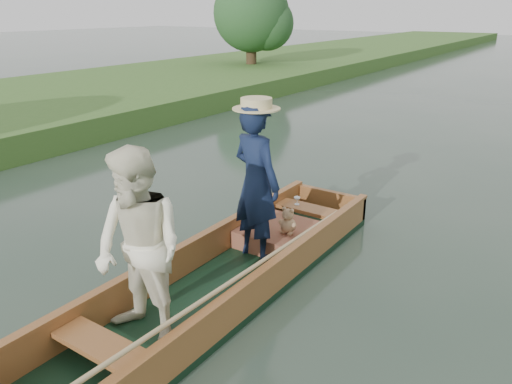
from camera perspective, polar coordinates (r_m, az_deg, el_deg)
The scene contains 3 objects.
ground at distance 5.47m, azimuth -3.61°, elevation -11.20°, with size 120.00×120.00×0.00m, color #283D30.
trees_far at distance 11.67m, azimuth 22.40°, elevation 16.92°, with size 21.77×15.89×4.21m.
punt at distance 5.05m, azimuth -5.31°, elevation -5.54°, with size 1.12×5.00×1.94m.
Camera 1 is at (2.90, -3.66, 2.86)m, focal length 35.00 mm.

